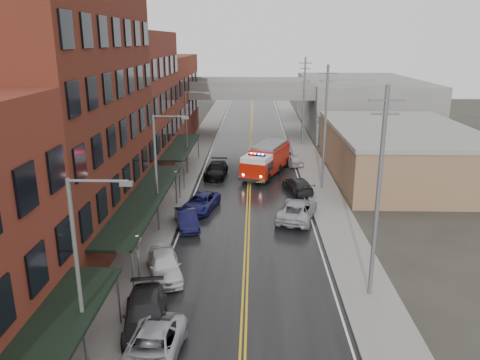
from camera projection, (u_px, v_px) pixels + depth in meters
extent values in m
cube|color=black|center=(248.00, 206.00, 41.61)|extent=(11.00, 160.00, 0.02)
cube|color=slate|center=(167.00, 204.00, 41.80)|extent=(3.00, 160.00, 0.15)
cube|color=slate|center=(331.00, 206.00, 41.38)|extent=(3.00, 160.00, 0.15)
cube|color=gray|center=(185.00, 204.00, 41.75)|extent=(0.30, 160.00, 0.15)
cube|color=gray|center=(312.00, 205.00, 41.42)|extent=(0.30, 160.00, 0.15)
cube|color=#5B2718|center=(58.00, 117.00, 32.71)|extent=(9.00, 20.00, 18.00)
cube|color=brown|center=(126.00, 105.00, 49.89)|extent=(9.00, 15.00, 15.00)
cube|color=maroon|center=(159.00, 99.00, 67.08)|extent=(9.00, 20.00, 12.00)
cube|color=#916D4E|center=(399.00, 153.00, 50.00)|extent=(14.00, 22.00, 5.00)
cube|color=slate|center=(359.00, 103.00, 78.23)|extent=(18.00, 30.00, 8.00)
cylinder|color=slate|center=(119.00, 300.00, 23.75)|extent=(0.10, 0.10, 3.00)
cube|color=black|center=(145.00, 199.00, 34.27)|extent=(2.60, 18.00, 0.18)
cylinder|color=slate|center=(133.00, 273.00, 26.43)|extent=(0.10, 0.10, 3.00)
cylinder|color=slate|center=(180.00, 184.00, 42.90)|extent=(0.10, 0.10, 3.00)
cube|color=black|center=(181.00, 146.00, 51.02)|extent=(2.60, 13.00, 0.18)
cylinder|color=slate|center=(184.00, 175.00, 45.58)|extent=(0.10, 0.10, 3.00)
cylinder|color=slate|center=(198.00, 148.00, 57.26)|extent=(0.10, 0.10, 3.00)
cylinder|color=#59595B|center=(139.00, 262.00, 27.99)|extent=(0.14, 0.14, 2.80)
sphere|color=silver|center=(137.00, 239.00, 27.56)|extent=(0.44, 0.44, 0.44)
cylinder|color=#59595B|center=(176.00, 190.00, 41.40)|extent=(0.14, 0.14, 2.80)
sphere|color=silver|center=(176.00, 174.00, 40.96)|extent=(0.44, 0.44, 0.44)
cylinder|color=#59595B|center=(79.00, 282.00, 19.45)|extent=(0.18, 0.18, 9.00)
cylinder|color=#59595B|center=(98.00, 181.00, 18.15)|extent=(2.40, 0.12, 0.12)
cube|color=#59595B|center=(126.00, 184.00, 18.15)|extent=(0.50, 0.22, 0.18)
cylinder|color=#59595B|center=(156.00, 175.00, 34.77)|extent=(0.18, 0.18, 9.00)
cylinder|color=#59595B|center=(170.00, 116.00, 33.47)|extent=(2.40, 0.12, 0.12)
cube|color=#59595B|center=(185.00, 118.00, 33.47)|extent=(0.50, 0.22, 0.18)
cylinder|color=#59595B|center=(186.00, 134.00, 50.09)|extent=(0.18, 0.18, 9.00)
cylinder|color=#59595B|center=(197.00, 92.00, 48.79)|extent=(2.40, 0.12, 0.12)
cube|color=#59595B|center=(207.00, 93.00, 48.78)|extent=(0.50, 0.22, 0.18)
cylinder|color=#59595B|center=(378.00, 197.00, 25.32)|extent=(0.24, 0.24, 12.00)
cube|color=#59595B|center=(387.00, 100.00, 23.82)|extent=(1.80, 0.12, 0.12)
cube|color=#59595B|center=(385.00, 114.00, 24.02)|extent=(1.40, 0.12, 0.12)
cylinder|color=#59595B|center=(325.00, 129.00, 44.46)|extent=(0.24, 0.24, 12.00)
cube|color=#59595B|center=(328.00, 73.00, 42.97)|extent=(1.80, 0.12, 0.12)
cube|color=#59595B|center=(328.00, 81.00, 43.17)|extent=(1.40, 0.12, 0.12)
cylinder|color=#59595B|center=(304.00, 102.00, 63.61)|extent=(0.24, 0.24, 12.00)
cube|color=#59595B|center=(305.00, 63.00, 62.11)|extent=(1.80, 0.12, 0.12)
cube|color=#59595B|center=(305.00, 68.00, 62.31)|extent=(1.40, 0.12, 0.12)
cube|color=slate|center=(251.00, 91.00, 70.30)|extent=(40.00, 10.00, 1.50)
cube|color=slate|center=(180.00, 116.00, 71.70)|extent=(1.60, 8.00, 6.00)
cube|color=slate|center=(324.00, 116.00, 71.06)|extent=(1.60, 8.00, 6.00)
cube|color=#B61708|center=(270.00, 156.00, 51.95)|extent=(4.70, 6.71, 2.34)
cube|color=#B61708|center=(257.00, 169.00, 48.18)|extent=(3.60, 3.67, 1.67)
cube|color=silver|center=(257.00, 158.00, 47.86)|extent=(3.40, 3.41, 0.56)
cube|color=black|center=(258.00, 165.00, 48.28)|extent=(3.24, 2.63, 0.89)
cube|color=slate|center=(270.00, 145.00, 51.57)|extent=(4.29, 6.20, 0.33)
cube|color=black|center=(257.00, 155.00, 47.75)|extent=(1.78, 0.90, 0.16)
sphere|color=#FF0C0C|center=(251.00, 154.00, 47.94)|extent=(0.22, 0.22, 0.22)
sphere|color=#1933FF|center=(263.00, 155.00, 47.51)|extent=(0.22, 0.22, 0.22)
cylinder|color=black|center=(245.00, 176.00, 48.75)|extent=(1.18, 0.74, 1.11)
cylinder|color=black|center=(268.00, 178.00, 47.89)|extent=(1.18, 0.74, 1.11)
cylinder|color=black|center=(258.00, 167.00, 52.22)|extent=(1.18, 0.74, 1.11)
cylinder|color=black|center=(279.00, 169.00, 51.36)|extent=(1.18, 0.74, 1.11)
cylinder|color=black|center=(266.00, 161.00, 54.71)|extent=(1.18, 0.74, 1.11)
cylinder|color=black|center=(286.00, 163.00, 53.84)|extent=(1.18, 0.74, 1.11)
imported|color=#ABADB4|center=(152.00, 348.00, 21.20)|extent=(2.73, 5.41, 1.47)
imported|color=black|center=(146.00, 314.00, 23.80)|extent=(3.02, 5.58, 1.54)
imported|color=silver|center=(165.00, 265.00, 28.89)|extent=(3.15, 5.05, 1.60)
imported|color=black|center=(187.00, 219.00, 36.57)|extent=(2.61, 4.52, 1.41)
imported|color=navy|center=(201.00, 202.00, 40.38)|extent=(3.30, 5.34, 1.38)
imported|color=black|center=(216.00, 170.00, 50.30)|extent=(2.51, 5.42, 1.53)
imported|color=#A2A4AA|center=(297.00, 210.00, 38.28)|extent=(4.13, 6.35, 1.62)
imported|color=black|center=(298.00, 185.00, 45.16)|extent=(3.11, 5.18, 1.41)
imported|color=#B5B5B5|center=(293.00, 160.00, 54.69)|extent=(2.60, 4.17, 1.32)
imported|color=black|center=(280.00, 152.00, 58.32)|extent=(2.52, 4.84, 1.52)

